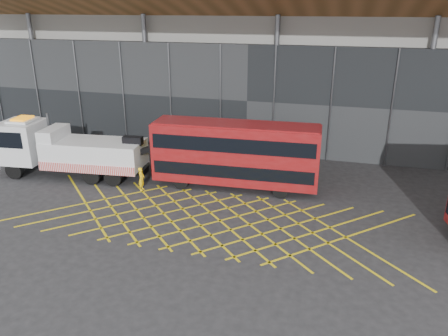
% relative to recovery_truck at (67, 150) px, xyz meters
% --- Properties ---
extents(ground_plane, '(120.00, 120.00, 0.00)m').
position_rel_recovery_truck_xyz_m(ground_plane, '(8.14, -3.50, -1.80)').
color(ground_plane, '#242426').
extents(road_markings, '(21.56, 7.16, 0.01)m').
position_rel_recovery_truck_xyz_m(road_markings, '(10.54, -3.50, -1.80)').
color(road_markings, yellow).
rests_on(road_markings, ground_plane).
extents(construction_building, '(55.00, 23.97, 18.00)m').
position_rel_recovery_truck_xyz_m(construction_building, '(10.07, 14.90, 7.17)').
color(construction_building, gray).
rests_on(construction_building, ground_plane).
extents(recovery_truck, '(11.26, 3.56, 3.90)m').
position_rel_recovery_truck_xyz_m(recovery_truck, '(0.00, 0.00, 0.00)').
color(recovery_truck, black).
rests_on(recovery_truck, ground_plane).
extents(bus_towed, '(10.15, 2.88, 4.08)m').
position_rel_recovery_truck_xyz_m(bus_towed, '(10.97, 1.10, 0.46)').
color(bus_towed, maroon).
rests_on(bus_towed, ground_plane).
extents(worker, '(0.42, 0.58, 1.47)m').
position_rel_recovery_truck_xyz_m(worker, '(5.64, -0.91, -1.07)').
color(worker, yellow).
rests_on(worker, ground_plane).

